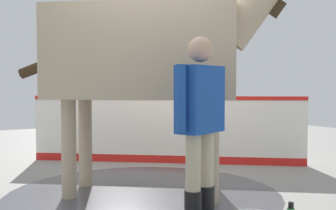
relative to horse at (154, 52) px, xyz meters
name	(u,v)px	position (x,y,z in m)	size (l,w,h in m)	color
ground_plane	(155,194)	(0.04, -0.03, -1.60)	(16.00, 16.00, 0.02)	gray
wet_patch	(143,194)	(0.08, 0.10, -1.59)	(3.09, 3.09, 0.00)	#4C4C54
barrier_wall	(166,132)	(1.60, -1.07, -1.10)	(2.70, 3.48, 1.06)	white
horse	(154,52)	(0.00, 0.00, 0.00)	(2.33, 2.85, 2.74)	tan
handler	(200,118)	(-1.12, 0.15, -0.65)	(0.39, 0.62, 1.65)	black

